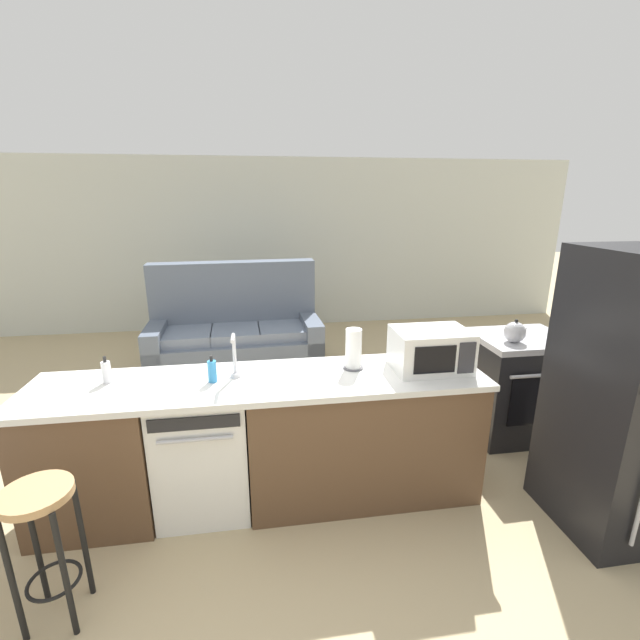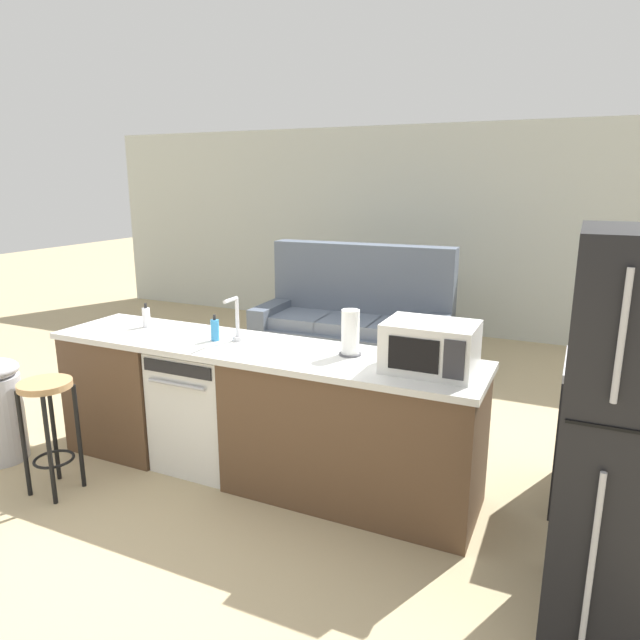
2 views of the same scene
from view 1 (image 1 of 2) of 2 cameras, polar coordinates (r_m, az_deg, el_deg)
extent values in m
plane|color=tan|center=(3.29, -9.91, -22.37)|extent=(24.00, 24.00, 0.00)
cube|color=beige|center=(6.82, -7.34, 9.89)|extent=(10.00, 0.06, 2.60)
cube|color=brown|center=(3.22, -27.66, -15.83)|extent=(0.75, 0.62, 0.86)
cube|color=brown|center=(3.12, 5.56, -14.97)|extent=(1.55, 0.62, 0.86)
cube|color=silver|center=(2.83, -7.71, -8.16)|extent=(2.94, 0.66, 0.04)
cube|color=black|center=(3.26, -7.12, -21.72)|extent=(2.86, 0.56, 0.08)
cube|color=silver|center=(3.07, -15.17, -16.27)|extent=(0.58, 0.58, 0.84)
cube|color=black|center=(2.64, -16.44, -13.08)|extent=(0.52, 0.01, 0.08)
cylinder|color=#B2B2B7|center=(2.67, -16.30, -15.09)|extent=(0.44, 0.02, 0.02)
cube|color=black|center=(4.16, 24.65, -8.20)|extent=(0.76, 0.64, 0.85)
cube|color=black|center=(3.90, 27.31, -9.48)|extent=(0.53, 0.01, 0.43)
cylinder|color=silver|center=(3.80, 27.97, -6.49)|extent=(0.61, 0.03, 0.03)
cube|color=#B7B7BC|center=(4.00, 25.40, -2.31)|extent=(0.76, 0.64, 0.05)
torus|color=black|center=(3.81, 24.34, -2.80)|extent=(0.16, 0.16, 0.01)
torus|color=black|center=(4.00, 28.47, -2.46)|extent=(0.16, 0.16, 0.01)
torus|color=black|center=(4.01, 22.41, -1.64)|extent=(0.16, 0.16, 0.01)
torus|color=black|center=(4.19, 26.43, -1.37)|extent=(0.16, 0.16, 0.01)
cube|color=black|center=(3.22, 36.24, -8.17)|extent=(0.72, 0.70, 1.77)
cube|color=white|center=(2.99, 14.50, -3.83)|extent=(0.50, 0.36, 0.28)
cube|color=black|center=(2.82, 15.09, -5.15)|extent=(0.27, 0.01, 0.18)
cube|color=#2D2D33|center=(2.91, 18.99, -4.81)|extent=(0.11, 0.01, 0.21)
cylinder|color=silver|center=(2.88, -11.19, -7.14)|extent=(0.07, 0.07, 0.03)
cylinder|color=silver|center=(2.82, -11.35, -4.44)|extent=(0.02, 0.02, 0.26)
cylinder|color=silver|center=(2.71, -11.56, -2.39)|extent=(0.02, 0.14, 0.02)
cylinder|color=#4C4C51|center=(2.96, 4.43, -6.32)|extent=(0.14, 0.14, 0.01)
cylinder|color=white|center=(2.91, 4.49, -3.76)|extent=(0.11, 0.11, 0.27)
cylinder|color=#338CCC|center=(2.81, -14.18, -6.67)|extent=(0.06, 0.06, 0.14)
cylinder|color=black|center=(2.78, -14.30, -5.00)|extent=(0.02, 0.02, 0.04)
cylinder|color=silver|center=(3.03, -26.57, -6.26)|extent=(0.06, 0.06, 0.14)
cylinder|color=black|center=(3.00, -26.79, -4.70)|extent=(0.02, 0.02, 0.04)
sphere|color=#B2B2B7|center=(3.78, 24.55, -1.49)|extent=(0.17, 0.17, 0.17)
sphere|color=black|center=(3.76, 24.72, -0.11)|extent=(0.03, 0.03, 0.03)
cone|color=#B2B2B7|center=(3.82, 25.60, -1.18)|extent=(0.08, 0.04, 0.06)
cylinder|color=tan|center=(2.50, -33.69, -18.79)|extent=(0.32, 0.32, 0.04)
cylinder|color=black|center=(2.68, -35.81, -26.46)|extent=(0.03, 0.03, 0.70)
cylinder|color=black|center=(2.59, -30.87, -27.20)|extent=(0.03, 0.03, 0.70)
cylinder|color=black|center=(2.83, -33.66, -23.58)|extent=(0.03, 0.03, 0.70)
cylinder|color=black|center=(2.75, -29.03, -24.14)|extent=(0.03, 0.03, 0.70)
torus|color=black|center=(2.79, -31.90, -27.36)|extent=(0.25, 0.25, 0.02)
cube|color=#515B6B|center=(5.29, -11.02, -4.32)|extent=(2.03, 0.98, 0.42)
cube|color=#515B6B|center=(5.47, -11.28, 1.05)|extent=(2.01, 0.32, 1.27)
cube|color=#515B6B|center=(5.34, -20.79, -3.76)|extent=(0.24, 0.91, 0.62)
cube|color=#515B6B|center=(5.32, -1.34, -2.74)|extent=(0.24, 0.91, 0.62)
cube|color=slate|center=(5.19, -17.26, -2.01)|extent=(0.58, 0.65, 0.12)
cube|color=slate|center=(5.15, -11.18, -1.70)|extent=(0.58, 0.65, 0.12)
cube|color=slate|center=(5.17, -5.09, -1.37)|extent=(0.58, 0.65, 0.12)
camera|label=2|loc=(1.92, 93.43, -3.93)|focal=32.00mm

